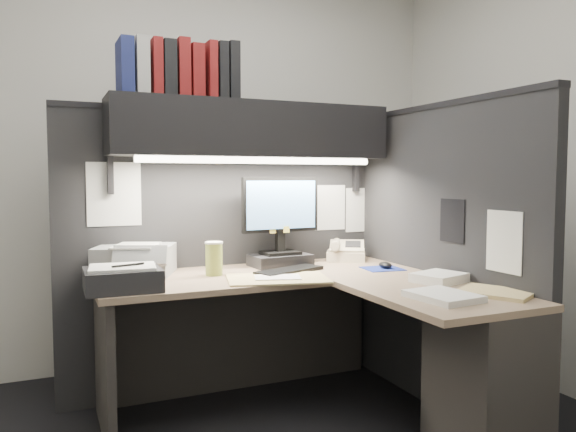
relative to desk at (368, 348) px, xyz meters
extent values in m
cube|color=silver|center=(-0.43, 1.50, 0.91)|extent=(3.50, 0.04, 2.70)
cube|color=silver|center=(1.32, 0.00, 0.91)|extent=(0.04, 3.00, 2.70)
cube|color=black|center=(-0.40, 0.93, 0.36)|extent=(1.90, 0.06, 1.60)
cube|color=black|center=(0.55, 0.18, 0.36)|extent=(0.06, 1.50, 1.60)
cube|color=#8D735A|center=(-0.33, 0.56, 0.27)|extent=(1.70, 0.68, 0.03)
cube|color=#8D735A|center=(0.22, -0.20, 0.27)|extent=(0.60, 0.85, 0.03)
cube|color=#2B2826|center=(-0.33, 0.86, -0.09)|extent=(1.61, 0.02, 0.70)
cube|color=#2B2826|center=(-1.13, 0.56, -0.09)|extent=(0.04, 0.61, 0.70)
cube|color=#2B2826|center=(0.32, -0.43, -0.09)|extent=(0.38, 0.40, 0.70)
cube|color=black|center=(-0.30, 0.75, 1.06)|extent=(1.55, 0.34, 0.30)
cylinder|color=white|center=(-0.30, 0.61, 0.89)|extent=(1.32, 0.04, 0.04)
cube|color=black|center=(-0.13, 0.74, 0.32)|extent=(0.35, 0.23, 0.07)
cube|color=black|center=(-0.13, 0.74, 0.43)|extent=(0.05, 0.04, 0.11)
cube|color=black|center=(-0.13, 0.74, 0.64)|extent=(0.47, 0.06, 0.31)
cube|color=#6AA5E9|center=(-0.13, 0.72, 0.64)|extent=(0.43, 0.03, 0.27)
cube|color=black|center=(-0.18, 0.51, 0.30)|extent=(0.42, 0.27, 0.02)
cube|color=navy|center=(0.35, 0.41, 0.29)|extent=(0.22, 0.21, 0.00)
ellipsoid|color=black|center=(0.36, 0.41, 0.31)|extent=(0.06, 0.10, 0.04)
cube|color=beige|center=(0.33, 0.79, 0.33)|extent=(0.32, 0.32, 0.09)
cylinder|color=#A6B649|center=(-0.57, 0.60, 0.37)|extent=(0.10, 0.10, 0.17)
cube|color=#989B9D|center=(-0.94, 0.79, 0.36)|extent=(0.47, 0.44, 0.15)
cube|color=black|center=(-1.05, 0.39, 0.34)|extent=(0.34, 0.28, 0.10)
cube|color=tan|center=(-0.31, 0.35, 0.29)|extent=(0.56, 0.44, 0.01)
cube|color=white|center=(0.38, -0.03, 0.31)|extent=(0.28, 0.25, 0.04)
cube|color=white|center=(0.15, -0.35, 0.30)|extent=(0.25, 0.30, 0.03)
cube|color=tan|center=(0.42, -0.36, 0.30)|extent=(0.34, 0.37, 0.02)
cube|color=navy|center=(-0.98, 0.77, 1.35)|extent=(0.07, 0.22, 0.28)
cube|color=#B3B3AF|center=(-0.90, 0.77, 1.35)|extent=(0.07, 0.22, 0.29)
cube|color=maroon|center=(-0.82, 0.76, 1.35)|extent=(0.05, 0.22, 0.29)
cube|color=black|center=(-0.76, 0.76, 1.35)|extent=(0.06, 0.22, 0.29)
cube|color=maroon|center=(-0.69, 0.76, 1.36)|extent=(0.06, 0.22, 0.30)
cube|color=maroon|center=(-0.62, 0.77, 1.35)|extent=(0.07, 0.22, 0.28)
cube|color=maroon|center=(-0.54, 0.75, 1.36)|extent=(0.05, 0.22, 0.30)
cube|color=black|center=(-0.49, 0.75, 1.36)|extent=(0.05, 0.22, 0.30)
cube|color=black|center=(-0.43, 0.75, 1.36)|extent=(0.06, 0.22, 0.31)
cube|color=white|center=(0.27, 0.90, 0.61)|extent=(0.21, 0.00, 0.28)
cube|color=white|center=(0.49, 0.90, 0.59)|extent=(0.21, 0.00, 0.28)
cube|color=white|center=(-1.03, 0.90, 0.71)|extent=(0.28, 0.00, 0.34)
cube|color=black|center=(0.52, 0.05, 0.58)|extent=(0.00, 0.18, 0.22)
cube|color=white|center=(0.52, -0.30, 0.51)|extent=(0.00, 0.21, 0.28)
camera|label=1|loc=(-1.38, -2.21, 0.80)|focal=35.00mm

